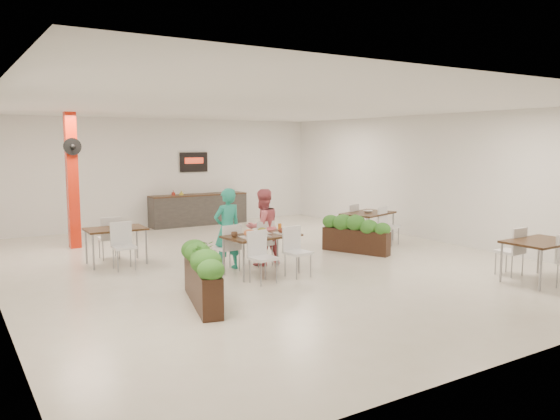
{
  "coord_description": "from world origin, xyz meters",
  "views": [
    {
      "loc": [
        -5.65,
        -9.67,
        2.48
      ],
      "look_at": [
        0.3,
        -0.15,
        1.1
      ],
      "focal_mm": 35.0,
      "sensor_mm": 36.0,
      "label": 1
    }
  ],
  "objects_px": {
    "red_column": "(72,179)",
    "diner_woman": "(263,227)",
    "planter_left": "(202,272)",
    "diner_man": "(227,229)",
    "service_counter": "(199,209)",
    "main_table": "(261,241)",
    "side_table_a": "(116,234)",
    "side_table_b": "(368,217)",
    "planter_right": "(356,232)",
    "side_table_c": "(540,247)"
  },
  "relations": [
    {
      "from": "red_column",
      "to": "service_counter",
      "type": "bearing_deg",
      "value": 25.0
    },
    {
      "from": "service_counter",
      "to": "planter_left",
      "type": "bearing_deg",
      "value": -113.2
    },
    {
      "from": "side_table_a",
      "to": "side_table_b",
      "type": "bearing_deg",
      "value": -6.62
    },
    {
      "from": "diner_man",
      "to": "side_table_c",
      "type": "distance_m",
      "value": 5.77
    },
    {
      "from": "red_column",
      "to": "service_counter",
      "type": "relative_size",
      "value": 1.07
    },
    {
      "from": "red_column",
      "to": "side_table_c",
      "type": "relative_size",
      "value": 1.96
    },
    {
      "from": "diner_woman",
      "to": "side_table_a",
      "type": "relative_size",
      "value": 0.96
    },
    {
      "from": "planter_right",
      "to": "side_table_c",
      "type": "bearing_deg",
      "value": -73.77
    },
    {
      "from": "planter_left",
      "to": "side_table_b",
      "type": "bearing_deg",
      "value": 25.55
    },
    {
      "from": "red_column",
      "to": "diner_woman",
      "type": "relative_size",
      "value": 2.05
    },
    {
      "from": "planter_right",
      "to": "side_table_a",
      "type": "xyz_separation_m",
      "value": [
        -4.93,
        1.72,
        0.15
      ]
    },
    {
      "from": "planter_left",
      "to": "side_table_b",
      "type": "height_order",
      "value": "planter_left"
    },
    {
      "from": "red_column",
      "to": "diner_man",
      "type": "bearing_deg",
      "value": -62.44
    },
    {
      "from": "red_column",
      "to": "side_table_c",
      "type": "bearing_deg",
      "value": -50.7
    },
    {
      "from": "diner_woman",
      "to": "planter_right",
      "type": "bearing_deg",
      "value": 173.23
    },
    {
      "from": "diner_man",
      "to": "planter_left",
      "type": "bearing_deg",
      "value": 48.35
    },
    {
      "from": "planter_left",
      "to": "red_column",
      "type": "bearing_deg",
      "value": 96.67
    },
    {
      "from": "main_table",
      "to": "diner_man",
      "type": "distance_m",
      "value": 0.78
    },
    {
      "from": "main_table",
      "to": "diner_woman",
      "type": "bearing_deg",
      "value": 58.03
    },
    {
      "from": "side_table_b",
      "to": "diner_woman",
      "type": "bearing_deg",
      "value": 174.97
    },
    {
      "from": "planter_right",
      "to": "service_counter",
      "type": "bearing_deg",
      "value": 102.32
    },
    {
      "from": "side_table_c",
      "to": "side_table_b",
      "type": "bearing_deg",
      "value": 87.77
    },
    {
      "from": "main_table",
      "to": "diner_woman",
      "type": "distance_m",
      "value": 0.79
    },
    {
      "from": "red_column",
      "to": "planter_right",
      "type": "height_order",
      "value": "red_column"
    },
    {
      "from": "main_table",
      "to": "side_table_b",
      "type": "relative_size",
      "value": 1.04
    },
    {
      "from": "planter_left",
      "to": "service_counter",
      "type": "bearing_deg",
      "value": 66.8
    },
    {
      "from": "planter_right",
      "to": "diner_man",
      "type": "bearing_deg",
      "value": 179.09
    },
    {
      "from": "red_column",
      "to": "planter_right",
      "type": "relative_size",
      "value": 2.0
    },
    {
      "from": "main_table",
      "to": "diner_woman",
      "type": "relative_size",
      "value": 1.11
    },
    {
      "from": "diner_woman",
      "to": "side_table_b",
      "type": "height_order",
      "value": "diner_woman"
    },
    {
      "from": "diner_man",
      "to": "planter_right",
      "type": "bearing_deg",
      "value": 173.53
    },
    {
      "from": "red_column",
      "to": "diner_man",
      "type": "distance_m",
      "value": 4.55
    },
    {
      "from": "service_counter",
      "to": "side_table_b",
      "type": "bearing_deg",
      "value": -64.06
    },
    {
      "from": "diner_man",
      "to": "side_table_a",
      "type": "distance_m",
      "value": 2.4
    },
    {
      "from": "main_table",
      "to": "side_table_a",
      "type": "distance_m",
      "value": 3.14
    },
    {
      "from": "main_table",
      "to": "red_column",
      "type": "bearing_deg",
      "value": 118.03
    },
    {
      "from": "side_table_c",
      "to": "service_counter",
      "type": "bearing_deg",
      "value": 102.13
    },
    {
      "from": "diner_woman",
      "to": "main_table",
      "type": "bearing_deg",
      "value": 52.47
    },
    {
      "from": "main_table",
      "to": "planter_right",
      "type": "bearing_deg",
      "value": 12.09
    },
    {
      "from": "planter_right",
      "to": "side_table_a",
      "type": "relative_size",
      "value": 0.98
    },
    {
      "from": "diner_woman",
      "to": "side_table_b",
      "type": "xyz_separation_m",
      "value": [
        3.55,
        0.84,
        -0.14
      ]
    },
    {
      "from": "main_table",
      "to": "side_table_a",
      "type": "relative_size",
      "value": 1.06
    },
    {
      "from": "side_table_a",
      "to": "side_table_b",
      "type": "distance_m",
      "value": 6.13
    },
    {
      "from": "service_counter",
      "to": "diner_man",
      "type": "relative_size",
      "value": 1.86
    },
    {
      "from": "planter_right",
      "to": "planter_left",
      "type": "bearing_deg",
      "value": -158.11
    },
    {
      "from": "diner_woman",
      "to": "planter_right",
      "type": "distance_m",
      "value": 2.43
    },
    {
      "from": "main_table",
      "to": "side_table_c",
      "type": "xyz_separation_m",
      "value": [
        3.92,
        -3.18,
        -0.0
      ]
    },
    {
      "from": "red_column",
      "to": "main_table",
      "type": "height_order",
      "value": "red_column"
    },
    {
      "from": "diner_woman",
      "to": "planter_right",
      "type": "relative_size",
      "value": 0.97
    },
    {
      "from": "side_table_c",
      "to": "main_table",
      "type": "bearing_deg",
      "value": 139.26
    }
  ]
}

